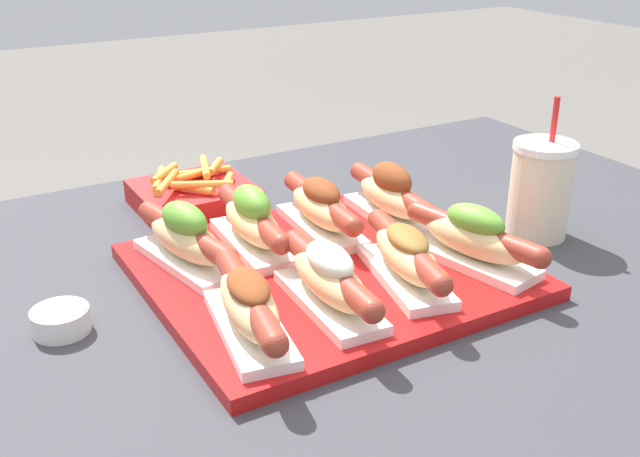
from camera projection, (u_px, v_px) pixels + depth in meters
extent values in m
cube|color=#B71414|center=(328.00, 271.00, 0.91)|extent=(0.43, 0.38, 0.02)
cube|color=white|center=(250.00, 328.00, 0.76)|extent=(0.09, 0.17, 0.01)
ellipsoid|color=#DBB77A|center=(249.00, 304.00, 0.75)|extent=(0.07, 0.15, 0.04)
cylinder|color=maroon|center=(249.00, 298.00, 0.75)|extent=(0.06, 0.18, 0.03)
sphere|color=maroon|center=(275.00, 344.00, 0.67)|extent=(0.03, 0.03, 0.03)
sphere|color=maroon|center=(227.00, 260.00, 0.83)|extent=(0.03, 0.03, 0.03)
ellipsoid|color=brown|center=(248.00, 286.00, 0.74)|extent=(0.05, 0.09, 0.02)
cube|color=white|center=(329.00, 301.00, 0.81)|extent=(0.07, 0.17, 0.01)
ellipsoid|color=#DBB77A|center=(329.00, 279.00, 0.80)|extent=(0.06, 0.15, 0.04)
cylinder|color=maroon|center=(330.00, 273.00, 0.80)|extent=(0.04, 0.18, 0.03)
sphere|color=maroon|center=(373.00, 311.00, 0.72)|extent=(0.03, 0.03, 0.03)
sphere|color=maroon|center=(294.00, 241.00, 0.87)|extent=(0.03, 0.03, 0.03)
ellipsoid|color=silver|center=(330.00, 259.00, 0.79)|extent=(0.04, 0.08, 0.03)
cube|color=white|center=(405.00, 276.00, 0.87)|extent=(0.10, 0.17, 0.01)
ellipsoid|color=#DBB77A|center=(406.00, 255.00, 0.85)|extent=(0.08, 0.15, 0.04)
cylinder|color=maroon|center=(407.00, 249.00, 0.85)|extent=(0.07, 0.18, 0.03)
sphere|color=maroon|center=(441.00, 285.00, 0.77)|extent=(0.03, 0.03, 0.03)
sphere|color=maroon|center=(378.00, 219.00, 0.93)|extent=(0.03, 0.03, 0.03)
ellipsoid|color=brown|center=(407.00, 239.00, 0.85)|extent=(0.06, 0.09, 0.02)
cube|color=white|center=(472.00, 259.00, 0.91)|extent=(0.09, 0.17, 0.01)
ellipsoid|color=#DBB77A|center=(474.00, 238.00, 0.90)|extent=(0.08, 0.15, 0.04)
cylinder|color=maroon|center=(474.00, 233.00, 0.89)|extent=(0.06, 0.18, 0.03)
sphere|color=maroon|center=(540.00, 258.00, 0.83)|extent=(0.03, 0.03, 0.03)
sphere|color=maroon|center=(417.00, 211.00, 0.96)|extent=(0.03, 0.03, 0.03)
ellipsoid|color=#5B992D|center=(476.00, 220.00, 0.89)|extent=(0.06, 0.09, 0.04)
cube|color=white|center=(188.00, 260.00, 0.91)|extent=(0.09, 0.17, 0.01)
ellipsoid|color=#DBB77A|center=(186.00, 239.00, 0.89)|extent=(0.07, 0.15, 0.04)
cylinder|color=maroon|center=(186.00, 233.00, 0.89)|extent=(0.06, 0.18, 0.03)
sphere|color=maroon|center=(228.00, 259.00, 0.83)|extent=(0.03, 0.03, 0.03)
sphere|color=maroon|center=(149.00, 211.00, 0.96)|extent=(0.03, 0.03, 0.03)
ellipsoid|color=#5B992D|center=(184.00, 219.00, 0.88)|extent=(0.05, 0.09, 0.04)
cube|color=white|center=(253.00, 242.00, 0.95)|extent=(0.07, 0.17, 0.01)
ellipsoid|color=#DBB77A|center=(252.00, 222.00, 0.94)|extent=(0.06, 0.15, 0.04)
cylinder|color=maroon|center=(252.00, 217.00, 0.94)|extent=(0.04, 0.18, 0.03)
sphere|color=maroon|center=(281.00, 244.00, 0.86)|extent=(0.03, 0.03, 0.03)
sphere|color=maroon|center=(228.00, 193.00, 1.01)|extent=(0.03, 0.03, 0.03)
ellipsoid|color=#5B992D|center=(252.00, 203.00, 0.93)|extent=(0.05, 0.08, 0.04)
cube|color=white|center=(321.00, 226.00, 1.00)|extent=(0.07, 0.17, 0.01)
ellipsoid|color=#DBB77A|center=(321.00, 207.00, 0.99)|extent=(0.06, 0.15, 0.04)
cylinder|color=maroon|center=(321.00, 202.00, 0.98)|extent=(0.04, 0.18, 0.03)
sphere|color=maroon|center=(354.00, 227.00, 0.91)|extent=(0.03, 0.03, 0.03)
sphere|color=maroon|center=(293.00, 181.00, 1.06)|extent=(0.03, 0.03, 0.03)
ellipsoid|color=brown|center=(321.00, 191.00, 0.98)|extent=(0.05, 0.08, 0.03)
cube|color=white|center=(390.00, 215.00, 1.04)|extent=(0.07, 0.17, 0.01)
ellipsoid|color=#DBB77A|center=(391.00, 196.00, 1.02)|extent=(0.06, 0.15, 0.04)
cylinder|color=maroon|center=(391.00, 191.00, 1.02)|extent=(0.04, 0.18, 0.03)
sphere|color=maroon|center=(428.00, 214.00, 0.95)|extent=(0.03, 0.03, 0.03)
sphere|color=maroon|center=(359.00, 171.00, 1.10)|extent=(0.03, 0.03, 0.03)
ellipsoid|color=brown|center=(392.00, 178.00, 1.01)|extent=(0.05, 0.08, 0.04)
cylinder|color=silver|center=(61.00, 320.00, 0.80)|extent=(0.06, 0.06, 0.03)
cylinder|color=yellow|center=(60.00, 314.00, 0.79)|extent=(0.05, 0.05, 0.01)
cylinder|color=beige|center=(540.00, 193.00, 1.01)|extent=(0.08, 0.08, 0.12)
cylinder|color=white|center=(546.00, 146.00, 0.98)|extent=(0.08, 0.08, 0.01)
cylinder|color=red|center=(555.00, 119.00, 0.97)|extent=(0.01, 0.01, 0.06)
cube|color=red|center=(193.00, 196.00, 1.12)|extent=(0.17, 0.15, 0.03)
cylinder|color=gold|center=(164.00, 173.00, 1.12)|extent=(0.06, 0.06, 0.01)
cylinder|color=gold|center=(187.00, 177.00, 1.12)|extent=(0.07, 0.03, 0.01)
cylinder|color=gold|center=(159.00, 179.00, 1.11)|extent=(0.05, 0.09, 0.01)
cylinder|color=gold|center=(230.00, 181.00, 1.11)|extent=(0.04, 0.05, 0.01)
cylinder|color=gold|center=(202.00, 184.00, 1.07)|extent=(0.08, 0.05, 0.01)
cylinder|color=gold|center=(204.00, 172.00, 1.14)|extent=(0.08, 0.02, 0.01)
cylinder|color=gold|center=(167.00, 182.00, 1.06)|extent=(0.06, 0.08, 0.01)
cylinder|color=gold|center=(205.00, 167.00, 1.13)|extent=(0.04, 0.09, 0.01)
cylinder|color=gold|center=(213.00, 167.00, 1.14)|extent=(0.04, 0.05, 0.01)
cylinder|color=gold|center=(193.00, 189.00, 1.08)|extent=(0.05, 0.06, 0.01)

